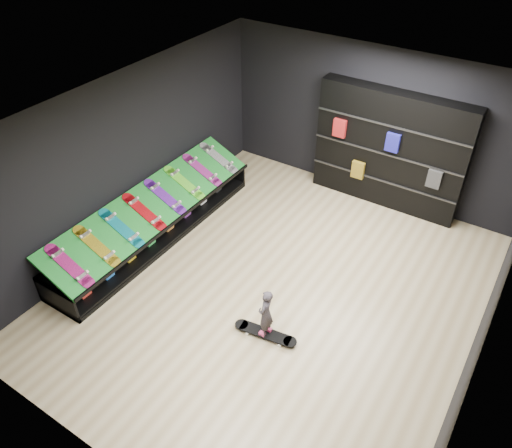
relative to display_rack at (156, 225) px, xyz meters
The scene contains 19 objects.
floor 2.56m from the display_rack, ahead, with size 6.00×7.00×0.01m, color tan.
ceiling 3.75m from the display_rack, ahead, with size 6.00×7.00×0.01m, color white.
wall_back 4.51m from the display_rack, 53.92° to the left, with size 6.00×0.02×3.00m, color black.
wall_front 4.51m from the display_rack, 53.92° to the right, with size 6.00×0.02×3.00m, color black.
wall_left 1.33m from the display_rack, behind, with size 0.02×7.00×3.00m, color black.
wall_right 5.69m from the display_rack, ahead, with size 0.02×7.00×3.00m, color black.
display_rack is the anchor object (origin of this frame).
turf_ramp 0.46m from the display_rack, ahead, with size 1.00×4.50×0.04m, color #0F611A.
back_shelving 4.60m from the display_rack, 47.46° to the left, with size 2.89×0.34×2.31m, color black.
floor_skateboard 3.09m from the display_rack, 17.44° to the right, with size 0.98×0.22×0.09m, color black, non-canonical shape.
child 3.08m from the display_rack, 17.44° to the right, with size 0.19×0.13×0.50m, color black.
display_board_0 1.96m from the display_rack, 88.11° to the right, with size 0.98×0.22×0.09m, color #E5198C, non-canonical shape.
display_board_1 1.44m from the display_rack, 87.36° to the right, with size 0.98×0.22×0.09m, color yellow, non-canonical shape.
display_board_2 0.95m from the display_rack, 85.60° to the right, with size 0.98×0.22×0.09m, color #0C8C99, non-canonical shape.
display_board_3 0.56m from the display_rack, 77.00° to the right, with size 0.98×0.22×0.09m, color red, non-canonical shape.
display_board_4 0.56m from the display_rack, 77.00° to the left, with size 0.98×0.22×0.09m, color purple, non-canonical shape.
display_board_5 0.95m from the display_rack, 85.60° to the left, with size 0.98×0.22×0.09m, color green, non-canonical shape.
display_board_6 1.44m from the display_rack, 87.36° to the left, with size 0.98×0.22×0.09m, color #2626BF, non-canonical shape.
display_board_7 1.96m from the display_rack, 88.11° to the left, with size 0.98×0.22×0.09m, color black, non-canonical shape.
Camera 1 is at (2.88, -5.04, 5.83)m, focal length 35.00 mm.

